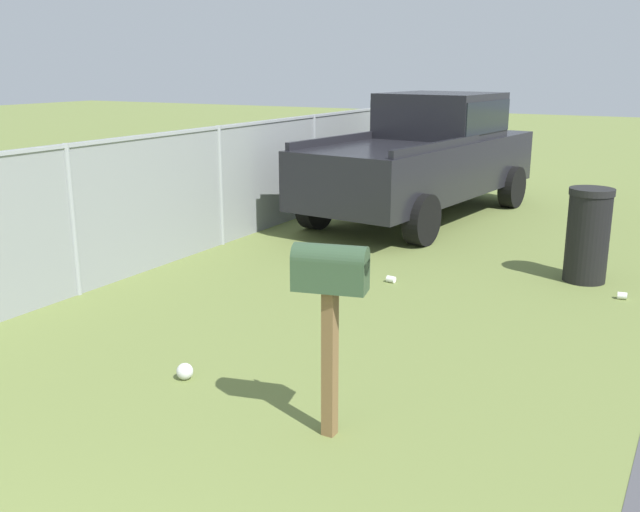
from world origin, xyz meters
TOP-DOWN VIEW (x-y plane):
  - mailbox at (3.63, -0.21)m, footprint 0.31×0.54m
  - pickup_truck at (11.25, 1.97)m, footprint 5.58×2.64m
  - trash_bin at (8.44, -1.15)m, footprint 0.53×0.53m
  - fence_section at (9.19, 3.83)m, footprint 19.29×0.07m
  - litter_cup_midfield_a at (7.24, 0.88)m, footprint 0.09×0.11m
  - litter_bag_by_mailbox at (3.85, 1.28)m, footprint 0.14×0.14m
  - litter_cup_midfield_b at (7.91, -1.65)m, footprint 0.09×0.11m

SIDE VIEW (x-z plane):
  - litter_cup_midfield_a at x=7.24m, z-range 0.00..0.08m
  - litter_cup_midfield_b at x=7.91m, z-range 0.00..0.08m
  - litter_bag_by_mailbox at x=3.85m, z-range 0.00..0.14m
  - trash_bin at x=8.44m, z-range 0.00..1.15m
  - fence_section at x=9.19m, z-range 0.07..1.80m
  - pickup_truck at x=11.25m, z-range 0.06..2.15m
  - mailbox at x=3.63m, z-range 0.42..1.81m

